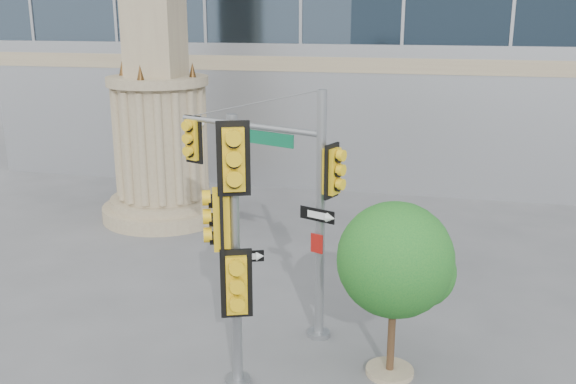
# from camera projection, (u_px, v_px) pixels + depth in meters

# --- Properties ---
(ground) EXTENTS (120.00, 120.00, 0.00)m
(ground) POSITION_uv_depth(u_px,v_px,m) (257.00, 364.00, 13.73)
(ground) COLOR #545456
(ground) RESTS_ON ground
(monument) EXTENTS (4.40, 4.40, 16.60)m
(monument) POSITION_uv_depth(u_px,v_px,m) (157.00, 64.00, 21.95)
(monument) COLOR gray
(monument) RESTS_ON ground
(main_signal_pole) EXTENTS (4.19, 2.00, 5.70)m
(main_signal_pole) POSITION_uv_depth(u_px,v_px,m) (282.00, 183.00, 14.50)
(main_signal_pole) COLOR slate
(main_signal_pole) RESTS_ON ground
(secondary_signal_pole) EXTENTS (1.03, 0.74, 5.50)m
(secondary_signal_pole) POSITION_uv_depth(u_px,v_px,m) (232.00, 236.00, 11.98)
(secondary_signal_pole) COLOR slate
(secondary_signal_pole) RESTS_ON ground
(street_tree) EXTENTS (2.38, 2.32, 3.71)m
(street_tree) POSITION_uv_depth(u_px,v_px,m) (397.00, 264.00, 12.70)
(street_tree) COLOR gray
(street_tree) RESTS_ON ground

